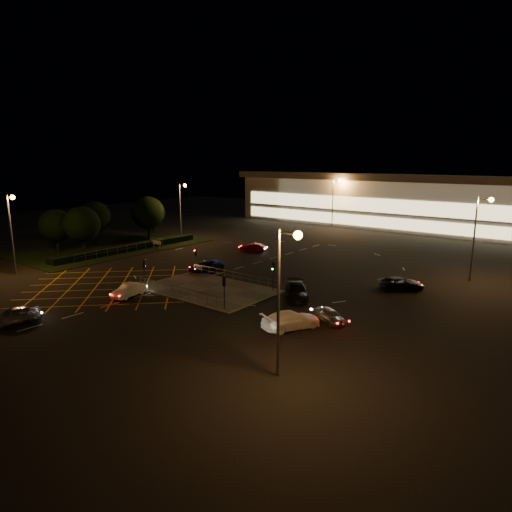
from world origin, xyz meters
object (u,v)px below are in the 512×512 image
Objects in this scene: car_right_silver at (329,315)px; car_near_silver at (14,315)px; signal_sw at (144,268)px; car_queue_white at (129,290)px; signal_ne at (273,270)px; signal_se at (224,286)px; car_circ_red at (253,247)px; car_left_blue at (206,266)px; signal_nw at (196,256)px; car_approach_white at (291,320)px; car_east_grey at (401,284)px; car_far_dkgrey at (297,291)px.

car_near_silver is at bearing 155.37° from car_right_silver.
signal_sw is at bearing 100.86° from car_near_silver.
car_near_silver is 28.02m from car_right_silver.
signal_ne is at bearing 33.93° from car_queue_white.
signal_ne is (0.00, 7.99, 0.00)m from signal_se.
signal_ne is 0.80× the size of car_circ_red.
car_left_blue is at bearing -11.02° from car_circ_red.
signal_nw is 0.60× the size of car_approach_white.
car_queue_white is at bearing 94.97° from car_near_silver.
signal_ne is 0.77× the size of car_queue_white.
car_east_grey reaches higher than car_circ_red.
signal_ne is 0.63× the size of car_east_grey.
car_right_silver is at bearing -12.43° from signal_nw.
car_far_dkgrey is 1.38× the size of car_circ_red.
car_circ_red is 33.34m from car_approach_white.
signal_sw is at bearing 168.83° from car_far_dkgrey.
signal_se is at bearing 9.49° from car_circ_red.
signal_sw and signal_ne have the same top height.
car_far_dkgrey is 1.45× the size of car_right_silver.
signal_sw reaches higher than car_approach_white.
car_circ_red is at bearing 102.44° from car_far_dkgrey.
car_far_dkgrey is 7.45m from car_right_silver.
car_left_blue is 22.71m from car_approach_white.
signal_nw reaches higher than car_east_grey.
signal_ne reaches higher than car_circ_red.
car_circ_red is at bearing 134.26° from signal_ne.
car_circ_red is (-2.99, 13.60, -0.03)m from car_left_blue.
signal_se reaches higher than car_right_silver.
car_right_silver is 0.71× the size of car_approach_white.
signal_sw is at bearing 91.01° from car_east_grey.
car_near_silver is at bearing -162.68° from car_far_dkgrey.
car_approach_white is (-1.86, -3.36, 0.13)m from car_right_silver.
car_approach_white is at bearing -96.57° from car_far_dkgrey.
car_approach_white is (23.22, -23.93, 0.12)m from car_circ_red.
signal_sw is 0.84× the size of car_right_silver.
car_far_dkgrey is 1.03× the size of car_approach_white.
car_east_grey is (22.88, 9.27, -1.68)m from signal_nw.
car_right_silver is at bearing -161.69° from signal_se.
car_circ_red is (-25.08, 20.57, 0.01)m from car_right_silver.
signal_sw is 1.00× the size of signal_nw.
signal_se is 7.99m from car_approach_white.
signal_nw and signal_ne have the same top height.
signal_ne reaches higher than car_queue_white.
car_right_silver is at bearing -92.77° from car_approach_white.
signal_se is 20.47m from car_east_grey.
car_far_dkgrey reaches higher than car_right_silver.
car_east_grey is at bearing -142.98° from signal_sw.
signal_ne is 0.58× the size of car_far_dkgrey.
car_approach_white is (4.33, -7.51, -0.02)m from car_far_dkgrey.
signal_se is 11.43m from car_queue_white.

